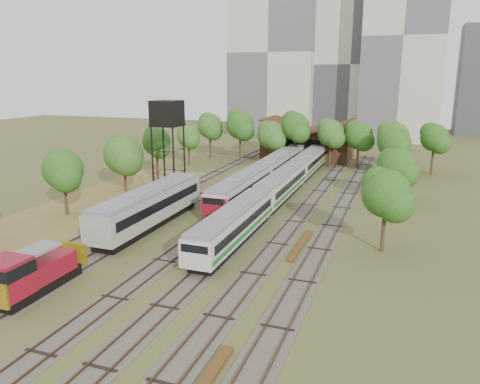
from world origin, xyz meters
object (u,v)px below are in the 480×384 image
at_px(railcar_green_set, 281,185).
at_px(water_tower, 167,116).
at_px(railcar_red_set, 262,176).
at_px(shunter_locomotive, 28,275).

xyz_separation_m(railcar_green_set, water_tower, (-14.64, -2.72, 8.59)).
height_order(railcar_red_set, railcar_green_set, railcar_red_set).
relative_size(railcar_red_set, railcar_green_set, 0.66).
bearing_deg(railcar_red_set, water_tower, -146.35).
height_order(railcar_red_set, water_tower, water_tower).
distance_m(railcar_green_set, water_tower, 17.19).
relative_size(railcar_green_set, shunter_locomotive, 6.43).
bearing_deg(water_tower, railcar_red_set, 33.65).
xyz_separation_m(railcar_red_set, shunter_locomotive, (-6.00, -37.00, -0.18)).
bearing_deg(railcar_red_set, railcar_green_set, -47.49).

